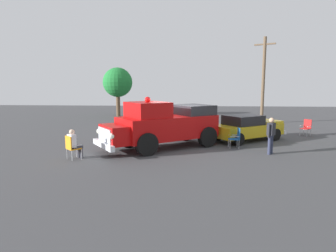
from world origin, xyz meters
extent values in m
plane|color=#424244|center=(0.00, 0.00, 0.00)|extent=(60.00, 60.00, 0.00)
cylinder|color=black|center=(2.17, -1.21, 0.52)|extent=(0.88, 1.03, 1.04)
cylinder|color=black|center=(0.56, -2.39, 0.52)|extent=(0.88, 1.03, 1.04)
cylinder|color=black|center=(0.09, 1.61, 0.52)|extent=(0.88, 1.03, 1.04)
cylinder|color=black|center=(-1.52, 0.42, 0.52)|extent=(0.88, 1.03, 1.04)
cube|color=#B70C0C|center=(0.33, -0.39, 1.05)|extent=(4.60, 5.19, 1.10)
cube|color=#B70C0C|center=(2.02, -2.68, 0.92)|extent=(1.95, 1.77, 0.84)
cube|color=#B70C0C|center=(1.01, -1.32, 1.95)|extent=(2.54, 2.50, 0.76)
cube|color=#232328|center=(-0.59, 0.85, 1.80)|extent=(2.59, 2.53, 0.60)
cube|color=silver|center=(2.29, -3.05, 0.92)|extent=(1.23, 0.95, 0.64)
cube|color=silver|center=(2.35, -3.13, 0.50)|extent=(1.92, 1.49, 0.24)
sphere|color=white|center=(2.92, -2.58, 1.00)|extent=(0.36, 0.36, 0.26)
sphere|color=white|center=(1.66, -3.51, 1.00)|extent=(0.36, 0.36, 0.26)
sphere|color=red|center=(1.01, -1.32, 2.45)|extent=(0.39, 0.39, 0.28)
cylinder|color=black|center=(-3.33, 4.66, 0.34)|extent=(0.60, 0.71, 0.68)
cylinder|color=black|center=(-1.99, 5.60, 0.34)|extent=(0.60, 0.71, 0.68)
cylinder|color=black|center=(-1.66, 2.29, 0.34)|extent=(0.60, 0.71, 0.68)
cylinder|color=black|center=(-0.32, 3.23, 0.34)|extent=(0.60, 0.71, 0.68)
cube|color=gold|center=(-1.82, 3.95, 0.62)|extent=(3.89, 4.47, 0.64)
cube|color=gold|center=(-2.66, 5.13, 0.98)|extent=(2.15, 2.09, 0.20)
cube|color=black|center=(-1.65, 3.70, 1.18)|extent=(2.37, 2.45, 0.56)
cube|color=silver|center=(-3.08, 5.73, 0.40)|extent=(1.65, 1.22, 0.20)
cylinder|color=#B7BABF|center=(2.68, -4.22, 0.22)|extent=(0.04, 0.04, 0.44)
cylinder|color=#B7BABF|center=(2.97, -3.89, 0.22)|extent=(0.04, 0.04, 0.44)
cylinder|color=#B7BABF|center=(3.02, -4.51, 0.22)|extent=(0.04, 0.04, 0.44)
cylinder|color=#B7BABF|center=(3.30, -4.17, 0.22)|extent=(0.04, 0.04, 0.44)
cube|color=orange|center=(2.99, -4.20, 0.46)|extent=(0.68, 0.68, 0.04)
cube|color=orange|center=(3.18, -4.35, 0.74)|extent=(0.34, 0.39, 0.56)
cube|color=#B7BABF|center=(2.84, -4.38, 0.62)|extent=(0.36, 0.31, 0.03)
cube|color=#B7BABF|center=(3.15, -4.01, 0.62)|extent=(0.36, 0.31, 0.03)
cylinder|color=#B7BABF|center=(-3.32, 7.91, 0.22)|extent=(0.04, 0.04, 0.44)
cylinder|color=#B7BABF|center=(-3.65, 7.61, 0.22)|extent=(0.04, 0.04, 0.44)
cylinder|color=#B7BABF|center=(-3.62, 8.23, 0.22)|extent=(0.04, 0.04, 0.44)
cylinder|color=#B7BABF|center=(-3.94, 7.94, 0.22)|extent=(0.04, 0.04, 0.44)
cube|color=#B21E1E|center=(-3.63, 7.92, 0.46)|extent=(0.68, 0.68, 0.04)
cube|color=#B21E1E|center=(-3.79, 8.10, 0.74)|extent=(0.38, 0.35, 0.56)
cube|color=#B7BABF|center=(-3.45, 8.08, 0.62)|extent=(0.32, 0.35, 0.03)
cube|color=#B7BABF|center=(-3.81, 7.76, 0.62)|extent=(0.32, 0.35, 0.03)
cylinder|color=#B7BABF|center=(0.50, 2.70, 0.22)|extent=(0.03, 0.03, 0.44)
cylinder|color=#B7BABF|center=(0.06, 2.68, 0.22)|extent=(0.03, 0.03, 0.44)
cylinder|color=#B7BABF|center=(0.48, 3.14, 0.22)|extent=(0.03, 0.03, 0.44)
cylinder|color=#B7BABF|center=(0.04, 3.12, 0.22)|extent=(0.03, 0.03, 0.44)
cube|color=#1959A5|center=(0.27, 2.91, 0.46)|extent=(0.50, 0.50, 0.04)
cube|color=#1959A5|center=(0.26, 3.15, 0.74)|extent=(0.48, 0.06, 0.56)
cube|color=#B7BABF|center=(0.51, 2.92, 0.62)|extent=(0.06, 0.44, 0.03)
cube|color=#B7BABF|center=(0.03, 2.90, 0.62)|extent=(0.06, 0.44, 0.03)
cylinder|color=#383842|center=(2.72, -4.10, 0.23)|extent=(0.18, 0.18, 0.45)
cylinder|color=#383842|center=(2.85, -3.95, 0.23)|extent=(0.18, 0.18, 0.45)
cube|color=#383842|center=(2.84, -4.20, 0.51)|extent=(0.43, 0.40, 0.13)
cube|color=#383842|center=(2.97, -4.05, 0.51)|extent=(0.43, 0.40, 0.13)
cube|color=silver|center=(3.06, -4.25, 0.81)|extent=(0.43, 0.45, 0.54)
sphere|color=beige|center=(3.05, -4.24, 1.18)|extent=(0.31, 0.31, 0.22)
cylinder|color=#2D334C|center=(1.36, 4.45, 0.44)|extent=(0.21, 0.21, 0.88)
cylinder|color=#2D334C|center=(1.53, 4.32, 0.44)|extent=(0.21, 0.21, 0.88)
cube|color=#26262D|center=(1.45, 4.38, 1.16)|extent=(0.49, 0.46, 0.56)
cylinder|color=#26262D|center=(1.23, 4.54, 1.10)|extent=(0.14, 0.14, 0.60)
cylinder|color=#26262D|center=(1.66, 4.22, 1.10)|extent=(0.14, 0.14, 0.60)
sphere|color=tan|center=(1.45, 4.38, 1.56)|extent=(0.32, 0.32, 0.23)
cylinder|color=brown|center=(-14.33, -6.60, 1.21)|extent=(0.41, 0.41, 2.42)
sphere|color=#1F7631|center=(-14.33, -6.60, 3.47)|extent=(2.98, 2.98, 2.98)
cylinder|color=brown|center=(-9.71, 6.74, 3.52)|extent=(0.26, 0.26, 7.04)
cube|color=brown|center=(-9.71, 6.74, 6.44)|extent=(0.93, 1.55, 0.12)
cube|color=orange|center=(-2.65, -0.23, 0.02)|extent=(0.40, 0.40, 0.04)
cone|color=orange|center=(-2.65, -0.23, 0.33)|extent=(0.32, 0.32, 0.60)
camera|label=1|loc=(14.52, 0.64, 3.09)|focal=30.50mm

